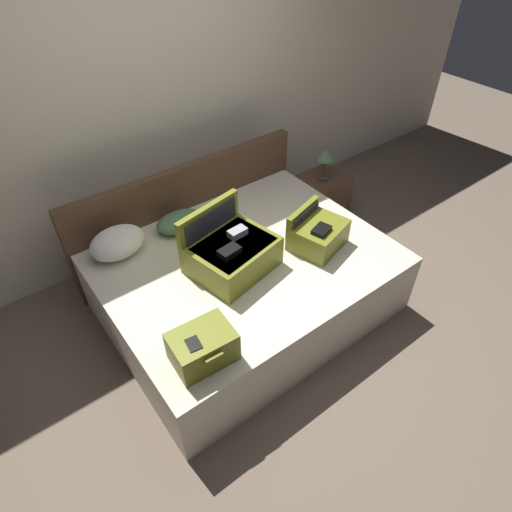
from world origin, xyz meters
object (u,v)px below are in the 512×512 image
Objects in this scene: hard_case_large at (231,252)px; hard_case_medium at (318,233)px; pillow_near_headboard at (117,243)px; nightstand at (321,198)px; bed at (247,283)px; pillow_center_head at (180,222)px; hard_case_small at (203,346)px; table_lamp at (326,156)px.

hard_case_large is 0.68m from hard_case_medium.
nightstand is at bearing -1.47° from pillow_near_headboard.
bed is 0.67m from hard_case_medium.
hard_case_large is at bearing -83.41° from pillow_center_head.
hard_case_large is (-0.14, -0.02, 0.41)m from bed.
bed is 1.42m from nightstand.
nightstand is at bearing 27.66° from hard_case_medium.
hard_case_large is at bearing -158.84° from nightstand.
hard_case_large reaches higher than hard_case_small.
pillow_center_head is at bearing 84.90° from hard_case_large.
pillow_near_headboard is at bearing 93.99° from hard_case_small.
pillow_near_headboard is 1.06× the size of pillow_center_head.
pillow_center_head is 1.29× the size of table_lamp.
table_lamp is at bearing 9.47° from hard_case_large.
nightstand is at bearing -1.69° from pillow_center_head.
table_lamp is (0.00, 0.00, 0.46)m from nightstand.
bed is 0.71m from pillow_center_head.
hard_case_large is 1.73× the size of hard_case_small.
hard_case_small is 1.16m from pillow_near_headboard.
table_lamp is (2.02, 1.10, 0.05)m from hard_case_small.
pillow_near_headboard is (-1.23, 0.80, -0.01)m from hard_case_medium.
hard_case_small is 0.96× the size of pillow_center_head.
hard_case_medium is at bearing -28.00° from hard_case_large.
pillow_near_headboard is at bearing 178.53° from nightstand.
hard_case_large reaches higher than table_lamp.
pillow_center_head is (-0.07, 0.61, -0.07)m from hard_case_large.
hard_case_small is at bearing -179.63° from hard_case_medium.
table_lamp reaches higher than hard_case_small.
pillow_near_headboard is at bearing 140.47° from bed.
bed is 0.43m from hard_case_large.
nightstand is 1.52× the size of table_lamp.
hard_case_medium is at bearing -22.16° from bed.
hard_case_small is 2.31m from table_lamp.
hard_case_large is 2.14× the size of table_lamp.
bed is 4.50× the size of nightstand.
pillow_center_head is at bearing 178.31° from nightstand.
table_lamp is (1.45, 0.56, 0.02)m from hard_case_large.
pillow_near_headboard is (-0.58, 0.61, -0.03)m from hard_case_large.
pillow_center_head is at bearing 109.69° from bed.
hard_case_medium is 1.53× the size of table_lamp.
pillow_near_headboard is 1.36× the size of table_lamp.
table_lamp is (1.31, 0.54, 0.42)m from bed.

